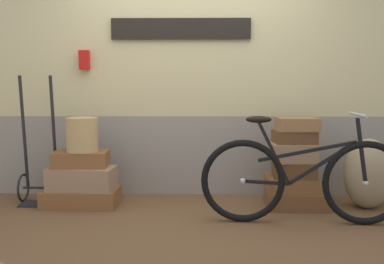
% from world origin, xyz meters
% --- Properties ---
extents(ground, '(9.75, 5.20, 0.06)m').
position_xyz_m(ground, '(0.00, 0.00, -0.03)').
color(ground, brown).
extents(station_building, '(7.75, 0.74, 2.49)m').
position_xyz_m(station_building, '(0.01, 0.85, 1.25)').
color(station_building, gray).
rests_on(station_building, ground).
extents(suitcase_0, '(0.73, 0.44, 0.17)m').
position_xyz_m(suitcase_0, '(-1.07, 0.31, 0.08)').
color(suitcase_0, brown).
rests_on(suitcase_0, ground).
extents(suitcase_1, '(0.66, 0.39, 0.22)m').
position_xyz_m(suitcase_1, '(-1.05, 0.28, 0.28)').
color(suitcase_1, '#937051').
rests_on(suitcase_1, suitcase_0).
extents(suitcase_2, '(0.54, 0.36, 0.15)m').
position_xyz_m(suitcase_2, '(-1.07, 0.32, 0.46)').
color(suitcase_2, brown).
rests_on(suitcase_2, suitcase_1).
extents(suitcase_3, '(0.57, 0.45, 0.16)m').
position_xyz_m(suitcase_3, '(1.02, 0.30, 0.08)').
color(suitcase_3, brown).
rests_on(suitcase_3, ground).
extents(suitcase_4, '(0.49, 0.40, 0.14)m').
position_xyz_m(suitcase_4, '(0.98, 0.30, 0.23)').
color(suitcase_4, brown).
rests_on(suitcase_4, suitcase_3).
extents(suitcase_5, '(0.42, 0.34, 0.15)m').
position_xyz_m(suitcase_5, '(1.00, 0.28, 0.37)').
color(suitcase_5, brown).
rests_on(suitcase_5, suitcase_4).
extents(suitcase_6, '(0.44, 0.37, 0.18)m').
position_xyz_m(suitcase_6, '(0.98, 0.29, 0.54)').
color(suitcase_6, '#937051').
rests_on(suitcase_6, suitcase_5).
extents(suitcase_7, '(0.40, 0.32, 0.12)m').
position_xyz_m(suitcase_7, '(1.00, 0.31, 0.68)').
color(suitcase_7, brown).
rests_on(suitcase_7, suitcase_6).
extents(suitcase_8, '(0.38, 0.31, 0.13)m').
position_xyz_m(suitcase_8, '(1.02, 0.31, 0.81)').
color(suitcase_8, olive).
rests_on(suitcase_8, suitcase_7).
extents(wicker_basket, '(0.30, 0.30, 0.33)m').
position_xyz_m(wicker_basket, '(-1.05, 0.30, 0.70)').
color(wicker_basket, tan).
rests_on(wicker_basket, suitcase_2).
extents(luggage_trolley, '(0.38, 0.36, 1.27)m').
position_xyz_m(luggage_trolley, '(-1.52, 0.42, 0.30)').
color(luggage_trolley, black).
rests_on(luggage_trolley, ground).
extents(burlap_sack, '(0.45, 0.39, 0.68)m').
position_xyz_m(burlap_sack, '(1.70, 0.26, 0.34)').
color(burlap_sack, '#9E8966').
rests_on(burlap_sack, ground).
extents(bicycle, '(1.75, 0.46, 0.95)m').
position_xyz_m(bicycle, '(0.97, -0.21, 0.38)').
color(bicycle, black).
rests_on(bicycle, ground).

